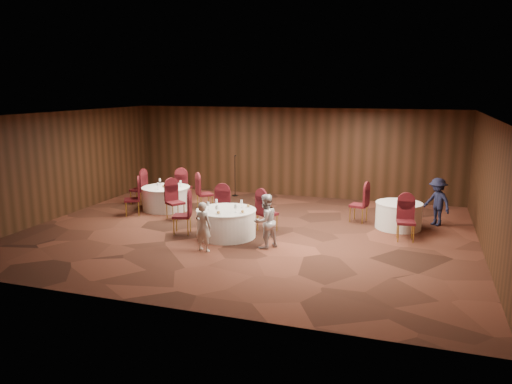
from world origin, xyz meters
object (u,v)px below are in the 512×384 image
(woman_a, at_px, (203,227))
(woman_b, at_px, (265,221))
(table_right, at_px, (399,215))
(table_main, at_px, (226,223))
(mic_stand, at_px, (235,184))
(table_left, at_px, (166,198))
(man_c, at_px, (437,202))

(woman_a, bearing_deg, woman_b, -138.52)
(table_right, distance_m, woman_b, 4.19)
(table_main, height_order, mic_stand, mic_stand)
(mic_stand, xyz_separation_m, woman_b, (2.86, -5.45, 0.25))
(table_left, xyz_separation_m, woman_a, (2.90, -3.50, 0.24))
(table_main, relative_size, table_left, 1.02)
(table_left, bearing_deg, man_c, 5.02)
(table_left, distance_m, table_right, 7.30)
(mic_stand, bearing_deg, table_right, -23.67)
(table_main, height_order, woman_b, woman_b)
(table_main, distance_m, man_c, 6.10)
(mic_stand, xyz_separation_m, man_c, (6.92, -1.93, 0.26))
(table_left, xyz_separation_m, man_c, (8.32, 0.73, 0.32))
(table_left, bearing_deg, mic_stand, 62.26)
(table_right, xyz_separation_m, woman_b, (-3.05, -2.86, 0.31))
(table_main, relative_size, man_c, 1.15)
(woman_a, bearing_deg, table_main, -79.94)
(table_main, bearing_deg, table_right, 27.89)
(table_main, xyz_separation_m, table_left, (-2.99, 2.21, -0.00))
(table_main, xyz_separation_m, woman_b, (1.27, -0.58, 0.31))
(table_main, bearing_deg, woman_b, -24.60)
(mic_stand, xyz_separation_m, woman_a, (1.51, -6.16, 0.18))
(table_left, distance_m, woman_a, 4.56)
(mic_stand, height_order, woman_a, mic_stand)
(woman_b, relative_size, man_c, 0.98)
(woman_b, distance_m, man_c, 5.38)
(mic_stand, distance_m, woman_a, 6.34)
(table_main, relative_size, woman_a, 1.30)
(mic_stand, relative_size, man_c, 1.08)
(table_left, xyz_separation_m, table_right, (7.30, 0.07, 0.00))
(mic_stand, bearing_deg, man_c, -15.55)
(table_left, xyz_separation_m, woman_b, (4.26, -2.79, 0.31))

